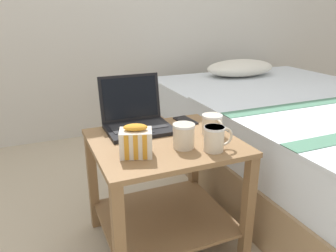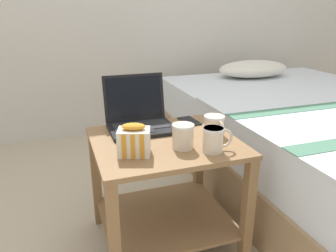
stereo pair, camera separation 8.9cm
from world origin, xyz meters
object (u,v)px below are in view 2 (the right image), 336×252
object	(u,v)px
bed	(316,138)
mug_mid_center	(183,135)
snack_bag	(134,141)
cell_phone	(189,121)
laptop	(139,118)
mug_front_left	(214,138)
mug_front_right	(214,125)

from	to	relation	value
bed	mug_mid_center	distance (m)	1.24
snack_bag	cell_phone	size ratio (longest dim) A/B	1.03
laptop	snack_bag	world-z (taller)	laptop
snack_bag	mug_mid_center	bearing A→B (deg)	0.25
mug_front_left	snack_bag	xyz separation A→B (m)	(-0.31, 0.08, 0.00)
mug_front_right	snack_bag	world-z (taller)	snack_bag
mug_front_left	cell_phone	world-z (taller)	mug_front_left
bed	mug_mid_center	size ratio (longest dim) A/B	15.90
mug_front_left	snack_bag	bearing A→B (deg)	165.82
mug_front_left	cell_phone	size ratio (longest dim) A/B	0.90
mug_front_left	cell_phone	distance (m)	0.38
snack_bag	cell_phone	distance (m)	0.47
mug_front_left	snack_bag	size ratio (longest dim) A/B	0.87
mug_mid_center	cell_phone	size ratio (longest dim) A/B	0.95
mug_front_right	cell_phone	xyz separation A→B (m)	(-0.03, 0.21, -0.05)
mug_mid_center	cell_phone	distance (m)	0.34
mug_mid_center	snack_bag	world-z (taller)	snack_bag
laptop	mug_front_right	size ratio (longest dim) A/B	2.29
laptop	mug_mid_center	distance (m)	0.32
mug_front_left	cell_phone	bearing A→B (deg)	82.24
laptop	snack_bag	bearing A→B (deg)	-108.14
bed	snack_bag	world-z (taller)	bed
bed	snack_bag	xyz separation A→B (m)	(-1.33, -0.42, 0.32)
snack_bag	laptop	bearing A→B (deg)	71.86
mug_front_left	mug_mid_center	distance (m)	0.13
laptop	mug_front_left	world-z (taller)	laptop
cell_phone	mug_front_right	bearing A→B (deg)	-81.45
bed	laptop	distance (m)	1.28
bed	cell_phone	world-z (taller)	bed
bed	mug_front_left	size ratio (longest dim) A/B	16.75
laptop	mug_front_right	bearing A→B (deg)	-36.44
laptop	mug_front_right	xyz separation A→B (m)	(0.30, -0.22, 0.00)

